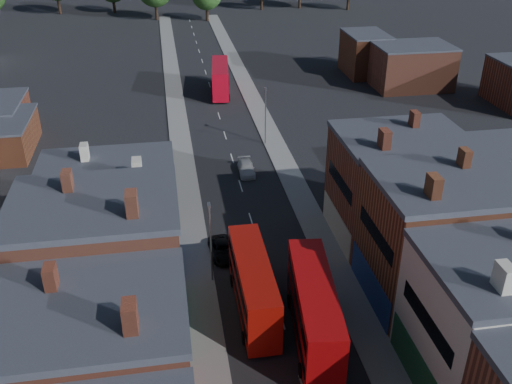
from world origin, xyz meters
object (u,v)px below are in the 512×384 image
object	(u,v)px
bus_0	(253,285)
bus_2	(220,78)
car_2	(223,249)
car_3	(246,168)
bus_1	(314,309)

from	to	relation	value
bus_0	bus_2	size ratio (longest dim) A/B	0.97
car_2	car_3	bearing A→B (deg)	68.84
bus_1	car_3	world-z (taller)	bus_1
bus_0	car_2	world-z (taller)	bus_0
car_2	bus_1	bearing A→B (deg)	-70.70
bus_2	car_2	size ratio (longest dim) A/B	2.49
car_3	car_2	bearing A→B (deg)	-104.43
car_2	bus_0	bearing A→B (deg)	-84.49
bus_1	car_2	xyz separation A→B (m)	(-5.78, 12.69, -2.23)
bus_1	car_3	distance (m)	30.25
bus_0	bus_1	bearing A→B (deg)	-44.10
bus_1	bus_2	size ratio (longest dim) A/B	1.05
bus_1	car_2	distance (m)	14.12
bus_0	bus_2	distance (m)	57.68
bus_0	car_3	distance (m)	26.42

